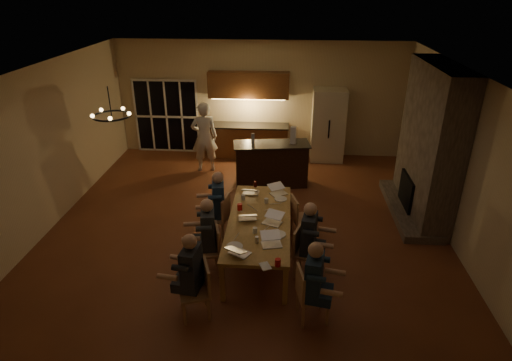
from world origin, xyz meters
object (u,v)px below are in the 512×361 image
object	(u,v)px
mug_back	(243,197)
bar_island	(271,164)
laptop_a	(240,247)
redcup_mid	(240,207)
chair_left_far	(216,217)
can_cola	(255,184)
laptop_b	(272,239)
chair_right_mid	(308,253)
laptop_e	(251,188)
person_right_mid	(309,239)
redcup_near	(278,263)
laptop_d	(272,218)
can_silver	(257,240)
plate_left	(235,246)
plate_far	(281,199)
person_left_mid	(208,235)
chair_right_near	(313,295)
plate_near	(278,234)
laptop_f	(279,189)
refrigerator	(328,125)
chandelier	(112,116)
mug_front	(255,230)
bar_blender	(293,135)
chair_right_far	(304,218)
chair_left_near	(194,291)
bar_bottle	(253,138)
dining_table	(259,237)
chair_left_mid	(206,250)
person_left_far	(219,205)
standing_person	(204,137)
person_right_near	(313,284)
mug_mid	(266,201)
person_left_near	(192,275)
laptop_c	(247,213)

from	to	relation	value
mug_back	bar_island	bearing A→B (deg)	78.78
laptop_a	redcup_mid	bearing A→B (deg)	-53.08
chair_left_far	can_cola	size ratio (longest dim) A/B	7.42
laptop_b	can_cola	size ratio (longest dim) A/B	2.67
chair_right_mid	laptop_e	world-z (taller)	laptop_e
person_right_mid	redcup_near	world-z (taller)	person_right_mid
chair_right_mid	laptop_d	world-z (taller)	laptop_d
can_silver	can_cola	xyz separation A→B (m)	(-0.18, 2.08, 0.00)
bar_island	plate_left	bearing A→B (deg)	-104.58
plate_far	person_left_mid	bearing A→B (deg)	-133.01
chair_right_near	plate_near	distance (m)	1.27
bar_island	laptop_f	bearing A→B (deg)	-91.74
refrigerator	chandelier	bearing A→B (deg)	-126.04
person_right_mid	laptop_a	size ratio (longest dim) A/B	4.31
mug_front	chair_left_far	bearing A→B (deg)	129.43
mug_front	bar_blender	xyz separation A→B (m)	(0.64, 3.54, 0.48)
laptop_d	chair_left_far	bearing A→B (deg)	171.62
mug_back	person_right_mid	bearing A→B (deg)	-45.17
chair_right_far	person_left_mid	xyz separation A→B (m)	(-1.66, -1.13, 0.24)
person_left_mid	plate_left	xyz separation A→B (m)	(0.50, -0.41, 0.07)
laptop_f	mug_front	size ratio (longest dim) A/B	3.20
chair_left_near	bar_bottle	world-z (taller)	bar_bottle
dining_table	chair_left_mid	world-z (taller)	chair_left_mid
dining_table	redcup_mid	world-z (taller)	redcup_mid
chair_right_near	can_silver	xyz separation A→B (m)	(-0.89, 0.84, 0.37)
chair_left_near	person_left_far	world-z (taller)	person_left_far
standing_person	laptop_f	bearing A→B (deg)	114.21
laptop_d	bar_bottle	size ratio (longest dim) A/B	1.33
dining_table	person_right_mid	size ratio (longest dim) A/B	1.97
laptop_d	laptop_f	world-z (taller)	same
bar_blender	person_right_near	bearing A→B (deg)	-77.38
can_cola	can_silver	bearing A→B (deg)	-85.09
standing_person	can_silver	bearing A→B (deg)	98.70
laptop_f	can_cola	world-z (taller)	laptop_f
person_right_near	chair_right_far	bearing A→B (deg)	12.83
chair_right_mid	laptop_b	size ratio (longest dim) A/B	2.78
chair_left_far	person_right_mid	xyz separation A→B (m)	(1.74, -1.06, 0.24)
chair_left_far	chair_left_near	bearing A→B (deg)	11.35
person_left_far	redcup_mid	xyz separation A→B (m)	(0.44, -0.27, 0.12)
chair_right_near	bar_blender	world-z (taller)	bar_blender
chair_right_far	laptop_e	xyz separation A→B (m)	(-1.06, 0.38, 0.42)
person_left_far	dining_table	bearing A→B (deg)	44.48
person_right_mid	mug_back	world-z (taller)	person_right_mid
chair_right_mid	person_right_mid	distance (m)	0.25
person_left_far	bar_bottle	bearing A→B (deg)	159.73
mug_mid	person_right_mid	bearing A→B (deg)	-55.50
chair_right_mid	bar_blender	xyz separation A→B (m)	(-0.27, 3.61, 0.84)
person_left_near	laptop_c	xyz separation A→B (m)	(0.67, 1.59, 0.17)
person_left_far	mug_front	bearing A→B (deg)	27.29
person_left_mid	laptop_b	world-z (taller)	person_left_mid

